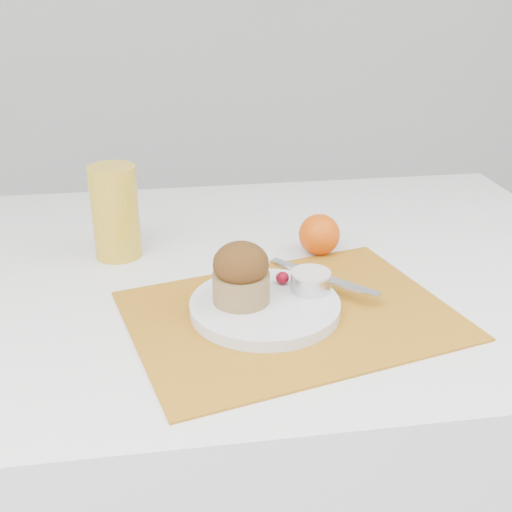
{
  "coord_description": "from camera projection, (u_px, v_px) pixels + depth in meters",
  "views": [
    {
      "loc": [
        -0.11,
        -0.84,
        1.18
      ],
      "look_at": [
        0.02,
        -0.02,
        0.8
      ],
      "focal_mm": 45.0,
      "sensor_mm": 36.0,
      "label": 1
    }
  ],
  "objects": [
    {
      "name": "table",
      "position": [
        240.0,
        454.0,
        1.16
      ],
      "size": [
        1.2,
        0.8,
        0.75
      ],
      "primitive_type": "cube",
      "color": "white",
      "rests_on": "ground"
    },
    {
      "name": "placemat",
      "position": [
        291.0,
        315.0,
        0.86
      ],
      "size": [
        0.48,
        0.4,
        0.0
      ],
      "primitive_type": "cube",
      "rotation": [
        0.0,
        0.0,
        0.24
      ],
      "color": "#B16F18",
      "rests_on": "table"
    },
    {
      "name": "butter_knife",
      "position": [
        323.0,
        277.0,
        0.92
      ],
      "size": [
        0.13,
        0.14,
        0.0
      ],
      "primitive_type": "cube",
      "rotation": [
        0.0,
        0.0,
        -0.83
      ],
      "color": "silver",
      "rests_on": "plate"
    },
    {
      "name": "orange",
      "position": [
        319.0,
        235.0,
        1.03
      ],
      "size": [
        0.07,
        0.07,
        0.07
      ],
      "primitive_type": "sphere",
      "color": "#E85508",
      "rests_on": "table"
    },
    {
      "name": "muffin",
      "position": [
        241.0,
        274.0,
        0.84
      ],
      "size": [
        0.09,
        0.09,
        0.08
      ],
      "color": "#9C7C4B",
      "rests_on": "plate"
    },
    {
      "name": "ramekin",
      "position": [
        311.0,
        282.0,
        0.88
      ],
      "size": [
        0.06,
        0.06,
        0.02
      ],
      "primitive_type": "cylinder",
      "rotation": [
        0.0,
        0.0,
        0.04
      ],
      "color": "silver",
      "rests_on": "plate"
    },
    {
      "name": "cream",
      "position": [
        311.0,
        274.0,
        0.88
      ],
      "size": [
        0.07,
        0.07,
        0.01
      ],
      "primitive_type": "cylinder",
      "rotation": [
        0.0,
        0.0,
        0.36
      ],
      "color": "silver",
      "rests_on": "ramekin"
    },
    {
      "name": "raspberry_near",
      "position": [
        282.0,
        278.0,
        0.9
      ],
      "size": [
        0.02,
        0.02,
        0.02
      ],
      "primitive_type": "ellipsoid",
      "color": "#5C020E",
      "rests_on": "plate"
    },
    {
      "name": "plate",
      "position": [
        265.0,
        306.0,
        0.86
      ],
      "size": [
        0.24,
        0.24,
        0.02
      ],
      "primitive_type": "cylinder",
      "rotation": [
        0.0,
        0.0,
        -0.21
      ],
      "color": "silver",
      "rests_on": "placemat"
    },
    {
      "name": "raspberry_far",
      "position": [
        297.0,
        282.0,
        0.89
      ],
      "size": [
        0.02,
        0.02,
        0.02
      ],
      "primitive_type": "ellipsoid",
      "color": "#550203",
      "rests_on": "plate"
    },
    {
      "name": "juice_glass",
      "position": [
        115.0,
        212.0,
        1.01
      ],
      "size": [
        0.1,
        0.1,
        0.15
      ],
      "primitive_type": "cylinder",
      "rotation": [
        0.0,
        0.0,
        0.38
      ],
      "color": "gold",
      "rests_on": "table"
    }
  ]
}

